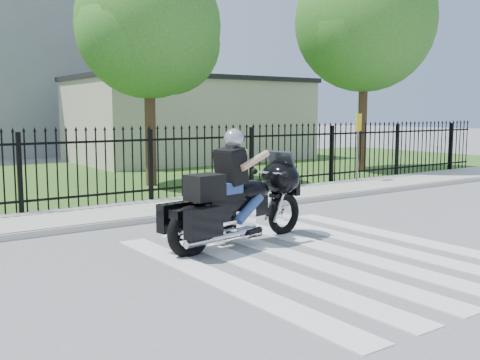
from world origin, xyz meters
TOP-DOWN VIEW (x-y plane):
  - ground at (0.00, 0.00)m, footprint 120.00×120.00m
  - crosswalk at (0.00, 0.00)m, footprint 5.00×5.50m
  - sidewalk at (0.00, 5.00)m, footprint 40.00×2.00m
  - curb at (0.00, 4.00)m, footprint 40.00×0.12m
  - grass_strip at (0.00, 12.00)m, footprint 40.00×12.00m
  - iron_fence at (0.00, 6.00)m, footprint 26.00×0.04m
  - tree_mid at (1.50, 9.00)m, footprint 4.20×4.20m
  - tree_right at (9.50, 8.00)m, footprint 5.00×5.00m
  - building_low at (7.00, 16.00)m, footprint 10.00×6.00m
  - building_low_roof at (7.00, 16.00)m, footprint 10.20×6.20m
  - motorcycle_rider at (-0.69, 1.46)m, footprint 3.00×1.25m
  - traffic_sign at (6.78, 5.69)m, footprint 0.42×0.21m

SIDE VIEW (x-z plane):
  - ground at x=0.00m, z-range 0.00..0.00m
  - crosswalk at x=0.00m, z-range 0.00..0.01m
  - grass_strip at x=0.00m, z-range 0.00..0.02m
  - sidewalk at x=0.00m, z-range 0.00..0.12m
  - curb at x=0.00m, z-range 0.00..0.12m
  - motorcycle_rider at x=-0.69m, z-range -0.18..1.81m
  - iron_fence at x=0.00m, z-range 0.00..1.80m
  - traffic_sign at x=6.78m, z-range 0.55..2.58m
  - building_low at x=7.00m, z-range 0.00..3.50m
  - building_low_roof at x=7.00m, z-range 3.50..3.70m
  - tree_mid at x=1.50m, z-range 1.28..8.06m
  - tree_right at x=9.50m, z-range 1.44..9.34m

